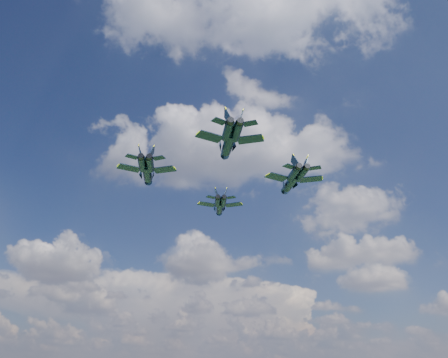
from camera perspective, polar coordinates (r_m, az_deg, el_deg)
jet_lead at (r=124.22m, az=-0.56°, el=-3.73°), size 12.49×16.57×3.91m
jet_left at (r=105.00m, az=-9.97°, el=0.71°), size 13.32×17.95×4.22m
jet_right at (r=106.22m, az=8.66°, el=-0.49°), size 13.52×18.44×4.34m
jet_slot at (r=88.07m, az=0.52°, el=4.54°), size 13.17×17.88×4.21m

